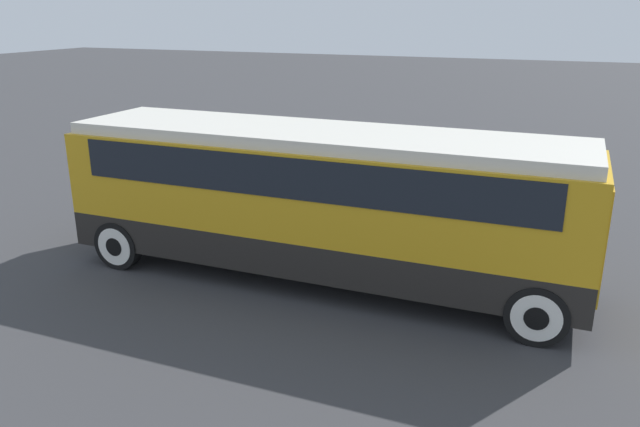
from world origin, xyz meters
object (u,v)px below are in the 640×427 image
tour_bus (325,192)px  parked_car_far (410,184)px  parked_car_near (306,146)px  parked_car_mid (233,164)px

tour_bus → parked_car_far: (0.44, 5.09, -1.12)m
parked_car_near → parked_car_far: 5.72m
parked_car_far → parked_car_mid: bearing=178.2°
tour_bus → parked_car_far: size_ratio=2.10×
tour_bus → parked_car_near: 9.57m
tour_bus → parked_car_mid: size_ratio=2.31×
tour_bus → parked_car_mid: bearing=133.9°
parked_car_mid → parked_car_far: parked_car_mid is taller
tour_bus → parked_car_mid: tour_bus is taller
tour_bus → parked_car_far: tour_bus is taller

